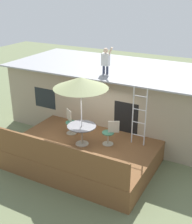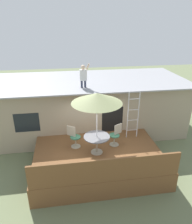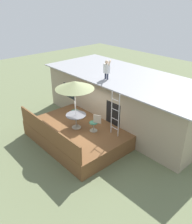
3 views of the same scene
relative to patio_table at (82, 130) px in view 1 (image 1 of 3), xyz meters
name	(u,v)px [view 1 (image 1 of 3)]	position (x,y,z in m)	size (l,w,h in m)	color
ground_plane	(84,162)	(0.05, 0.06, -1.39)	(40.00, 40.00, 0.00)	#66704C
house	(124,98)	(0.05, 3.66, 0.04)	(10.50, 4.50, 2.85)	gray
deck	(84,153)	(0.05, 0.06, -0.99)	(5.16, 3.68, 0.80)	brown
deck_railing	(55,155)	(0.05, -1.73, -0.14)	(5.06, 0.08, 0.90)	brown
patio_table	(82,130)	(0.00, 0.00, 0.00)	(1.04, 1.04, 0.74)	#A59E8C
patio_umbrella	(81,83)	(0.00, 0.00, 1.76)	(1.90, 1.90, 2.54)	silver
step_ladder	(139,116)	(1.78, 1.00, 0.51)	(0.52, 0.04, 2.20)	silver
person_figure	(106,59)	(-0.24, 2.37, 2.07)	(0.47, 0.20, 1.11)	#33384C
patio_chair_left	(70,122)	(-0.87, 0.60, -0.13)	(0.56, 0.46, 0.92)	#A59E8C
patio_chair_right	(110,133)	(0.90, 0.49, -0.13)	(0.58, 0.44, 0.92)	#A59E8C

